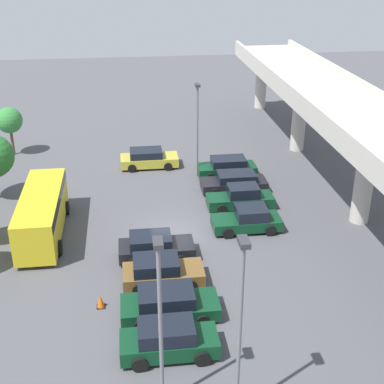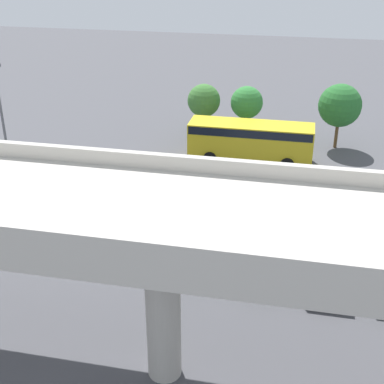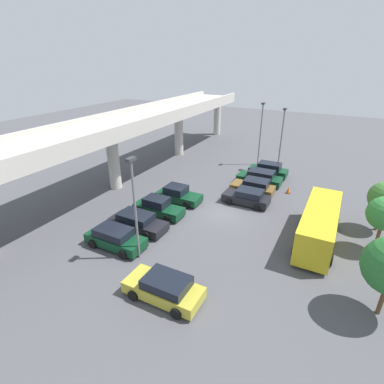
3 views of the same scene
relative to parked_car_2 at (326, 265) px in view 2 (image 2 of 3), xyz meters
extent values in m
plane|color=#4C4C51|center=(5.75, -5.26, -0.69)|extent=(116.53, 116.53, 0.00)
cube|color=#BCB7AD|center=(5.75, 7.23, 5.66)|extent=(54.38, 6.03, 0.90)
cube|color=#BCB7AD|center=(5.75, 4.37, 6.39)|extent=(54.38, 0.30, 0.55)
cube|color=#BCB7AD|center=(5.75, 10.10, 6.39)|extent=(54.38, 0.30, 0.55)
cylinder|color=#BCB7AD|center=(5.75, 7.23, 2.26)|extent=(1.21, 1.21, 5.90)
cylinder|color=black|center=(-1.80, -1.49, -0.35)|extent=(0.22, 0.68, 0.68)
cylinder|color=black|center=(-1.80, 1.34, -0.35)|extent=(0.22, 0.68, 0.68)
cube|color=black|center=(0.00, -0.06, -0.18)|extent=(1.93, 4.83, 0.64)
cube|color=black|center=(0.00, 0.13, 0.43)|extent=(1.77, 2.76, 0.58)
cylinder|color=black|center=(0.99, -1.56, -0.35)|extent=(0.22, 0.67, 0.67)
cylinder|color=black|center=(-0.99, -1.56, -0.35)|extent=(0.22, 0.67, 0.67)
cylinder|color=black|center=(0.99, 1.44, -0.35)|extent=(0.22, 0.67, 0.67)
cylinder|color=black|center=(-0.99, 1.44, -0.35)|extent=(0.22, 0.67, 0.67)
cube|color=#0C381E|center=(2.83, -0.18, -0.15)|extent=(1.70, 4.58, 0.70)
cube|color=black|center=(2.83, 0.02, 0.57)|extent=(1.57, 2.09, 0.74)
cylinder|color=black|center=(3.71, -1.60, -0.34)|extent=(0.22, 0.70, 0.70)
cylinder|color=black|center=(1.96, -1.60, -0.34)|extent=(0.22, 0.70, 0.70)
cylinder|color=black|center=(3.71, 1.24, -0.34)|extent=(0.22, 0.70, 0.70)
cylinder|color=black|center=(1.96, 1.24, -0.34)|extent=(0.22, 0.70, 0.70)
cube|color=#0C381E|center=(5.99, -0.44, -0.16)|extent=(1.90, 4.38, 0.66)
cube|color=black|center=(5.99, -0.12, 0.52)|extent=(1.75, 1.98, 0.71)
cylinder|color=black|center=(6.96, -1.80, -0.33)|extent=(0.22, 0.71, 0.71)
cylinder|color=black|center=(5.02, -1.80, -0.33)|extent=(0.22, 0.71, 0.71)
cylinder|color=black|center=(6.96, 0.92, -0.33)|extent=(0.22, 0.71, 0.71)
cylinder|color=black|center=(5.02, 0.92, -0.33)|extent=(0.22, 0.71, 0.71)
cube|color=black|center=(8.60, -6.36, -0.15)|extent=(1.91, 4.36, 0.72)
cube|color=black|center=(8.60, -6.70, 0.50)|extent=(1.75, 2.39, 0.59)
cylinder|color=black|center=(7.62, -5.01, -0.38)|extent=(0.22, 0.62, 0.62)
cylinder|color=black|center=(9.57, -5.01, -0.38)|extent=(0.22, 0.62, 0.62)
cylinder|color=black|center=(7.62, -7.71, -0.38)|extent=(0.22, 0.62, 0.62)
cylinder|color=black|center=(9.57, -7.71, -0.38)|extent=(0.22, 0.62, 0.62)
cube|color=brown|center=(11.24, -6.17, -0.15)|extent=(1.97, 4.34, 0.68)
cube|color=black|center=(11.24, -6.55, 0.52)|extent=(1.81, 2.42, 0.67)
cylinder|color=black|center=(10.23, -4.82, -0.33)|extent=(0.22, 0.71, 0.71)
cylinder|color=black|center=(12.24, -4.82, -0.33)|extent=(0.22, 0.71, 0.71)
cylinder|color=black|center=(10.23, -7.52, -0.33)|extent=(0.22, 0.71, 0.71)
cylinder|color=black|center=(12.24, -7.52, -0.33)|extent=(0.22, 0.71, 0.71)
cube|color=#0C381E|center=(14.11, -6.07, -0.17)|extent=(2.00, 4.81, 0.67)
cube|color=black|center=(14.11, -6.25, 0.50)|extent=(1.84, 2.71, 0.67)
cylinder|color=black|center=(13.09, -4.58, -0.35)|extent=(0.22, 0.66, 0.66)
cylinder|color=black|center=(15.13, -4.58, -0.35)|extent=(0.22, 0.66, 0.66)
cylinder|color=black|center=(13.09, -7.56, -0.35)|extent=(0.22, 0.66, 0.66)
cylinder|color=black|center=(15.13, -7.56, -0.35)|extent=(0.22, 0.66, 0.66)
cube|color=#0C381E|center=(16.79, -6.34, -0.12)|extent=(1.77, 4.36, 0.74)
cube|color=black|center=(16.79, -6.47, 0.60)|extent=(1.62, 2.49, 0.69)
cylinder|color=black|center=(15.88, -4.99, -0.33)|extent=(0.22, 0.72, 0.72)
cylinder|color=black|center=(17.69, -4.99, -0.33)|extent=(0.22, 0.72, 0.72)
cylinder|color=black|center=(15.88, -7.70, -0.33)|extent=(0.22, 0.72, 0.72)
cylinder|color=black|center=(17.69, -7.70, -0.33)|extent=(0.22, 0.72, 0.72)
cube|color=gold|center=(4.93, -13.22, 0.81)|extent=(8.43, 2.33, 2.48)
cube|color=black|center=(4.93, -13.22, 1.69)|extent=(8.27, 2.37, 0.55)
cylinder|color=black|center=(7.55, -12.03, -0.22)|extent=(0.93, 0.29, 0.93)
cylinder|color=black|center=(7.55, -14.40, -0.22)|extent=(0.93, 0.29, 0.93)
cylinder|color=black|center=(2.32, -12.03, -0.22)|extent=(0.93, 0.29, 0.93)
cylinder|color=black|center=(2.32, -14.40, -0.22)|extent=(0.93, 0.29, 0.93)
cylinder|color=slate|center=(19.57, -6.86, 2.97)|extent=(0.16, 0.16, 7.32)
cylinder|color=brown|center=(-0.97, -17.17, 0.26)|extent=(0.24, 0.24, 1.90)
sphere|color=#286B2D|center=(-0.97, -17.17, 2.52)|extent=(3.09, 3.09, 3.09)
cylinder|color=brown|center=(5.73, -17.15, 0.32)|extent=(0.24, 0.24, 2.01)
sphere|color=#337F38|center=(5.73, -17.15, 2.35)|extent=(2.40, 2.40, 2.40)
cylinder|color=brown|center=(9.00, -17.33, 0.25)|extent=(0.24, 0.24, 1.87)
sphere|color=#3D7533|center=(9.00, -17.33, 2.24)|extent=(2.49, 2.49, 2.49)
cube|color=black|center=(12.95, -9.48, -0.67)|extent=(0.44, 0.44, 0.04)
cone|color=#EA590F|center=(12.95, -9.48, -0.34)|extent=(0.40, 0.40, 0.70)
camera|label=1|loc=(35.40, -7.71, 16.05)|focal=50.00mm
camera|label=2|loc=(1.77, 21.34, 13.76)|focal=50.00mm
camera|label=3|loc=(-16.67, -13.77, 12.34)|focal=28.00mm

